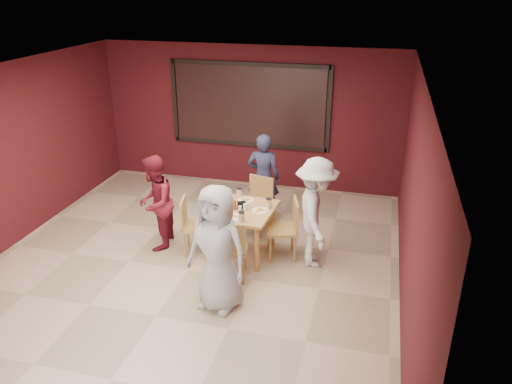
% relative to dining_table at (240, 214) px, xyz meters
% --- Properties ---
extents(floor, '(7.00, 7.00, 0.00)m').
position_rel_dining_table_xyz_m(floor, '(-0.61, -0.65, -0.68)').
color(floor, tan).
rests_on(floor, ground).
extents(window_blinds, '(3.00, 0.02, 1.50)m').
position_rel_dining_table_xyz_m(window_blinds, '(-0.61, 2.80, 0.97)').
color(window_blinds, black).
extents(dining_table, '(1.05, 1.05, 0.92)m').
position_rel_dining_table_xyz_m(dining_table, '(0.00, 0.00, 0.00)').
color(dining_table, tan).
rests_on(dining_table, floor).
extents(chair_front, '(0.55, 0.55, 0.96)m').
position_rel_dining_table_xyz_m(chair_front, '(0.06, -0.75, -0.14)').
color(chair_front, '#A67840').
rests_on(chair_front, floor).
extents(chair_back, '(0.55, 0.55, 0.92)m').
position_rel_dining_table_xyz_m(chair_back, '(0.05, 0.87, -0.16)').
color(chair_back, '#A67840').
rests_on(chair_back, floor).
extents(chair_left, '(0.51, 0.51, 0.89)m').
position_rel_dining_table_xyz_m(chair_left, '(-0.75, -0.11, -0.18)').
color(chair_left, '#A67840').
rests_on(chair_left, floor).
extents(chair_right, '(0.56, 0.56, 0.94)m').
position_rel_dining_table_xyz_m(chair_right, '(0.70, 0.10, -0.15)').
color(chair_right, '#A67840').
rests_on(chair_right, floor).
extents(diner_front, '(0.93, 0.72, 1.69)m').
position_rel_dining_table_xyz_m(diner_front, '(0.09, -1.34, 0.17)').
color(diner_front, '#A2A2A2').
rests_on(diner_front, floor).
extents(diner_back, '(0.58, 0.39, 1.55)m').
position_rel_dining_table_xyz_m(diner_back, '(0.04, 1.32, 0.10)').
color(diner_back, '#292C49').
rests_on(diner_back, floor).
extents(diner_left, '(0.68, 0.82, 1.51)m').
position_rel_dining_table_xyz_m(diner_left, '(-1.34, -0.09, 0.08)').
color(diner_left, maroon).
rests_on(diner_left, floor).
extents(diner_right, '(0.86, 1.19, 1.66)m').
position_rel_dining_table_xyz_m(diner_right, '(1.13, 0.02, 0.15)').
color(diner_right, silver).
rests_on(diner_right, floor).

